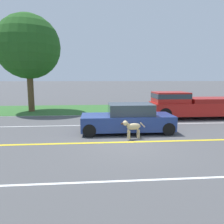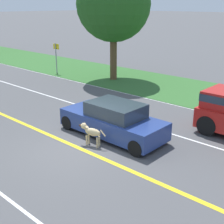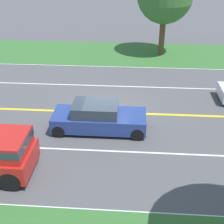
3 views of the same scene
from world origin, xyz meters
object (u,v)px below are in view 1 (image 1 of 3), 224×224
(roadside_tree_right_near, at_px, (28,47))
(dog, at_px, (132,127))
(ego_car, at_px, (128,119))
(pickup_truck, at_px, (190,105))

(roadside_tree_right_near, bearing_deg, dog, -142.38)
(ego_car, distance_m, dog, 1.24)
(ego_car, xyz_separation_m, roadside_tree_right_near, (7.46, 6.72, 4.43))
(dog, height_order, roadside_tree_right_near, roadside_tree_right_near)
(dog, bearing_deg, roadside_tree_right_near, 23.92)
(dog, bearing_deg, pickup_truck, -58.93)
(ego_car, distance_m, pickup_truck, 5.99)
(ego_car, bearing_deg, pickup_truck, -53.60)
(dog, height_order, pickup_truck, pickup_truck)
(pickup_truck, distance_m, roadside_tree_right_near, 12.87)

